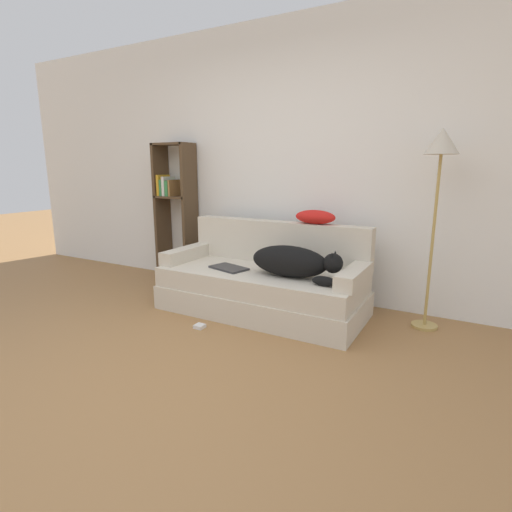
{
  "coord_description": "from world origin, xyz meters",
  "views": [
    {
      "loc": [
        1.71,
        -1.49,
        1.31
      ],
      "look_at": [
        0.06,
        1.48,
        0.55
      ],
      "focal_mm": 28.0,
      "sensor_mm": 36.0,
      "label": 1
    }
  ],
  "objects_px": {
    "laptop": "(229,268)",
    "power_adapter": "(200,326)",
    "couch": "(261,292)",
    "bookshelf": "(175,204)",
    "floor_lamp": "(440,161)",
    "dog": "(293,262)",
    "throw_pillow": "(315,217)"
  },
  "relations": [
    {
      "from": "couch",
      "to": "floor_lamp",
      "type": "height_order",
      "value": "floor_lamp"
    },
    {
      "from": "bookshelf",
      "to": "dog",
      "type": "bearing_deg",
      "value": -17.95
    },
    {
      "from": "throw_pillow",
      "to": "dog",
      "type": "bearing_deg",
      "value": -93.24
    },
    {
      "from": "dog",
      "to": "throw_pillow",
      "type": "relative_size",
      "value": 2.14
    },
    {
      "from": "throw_pillow",
      "to": "laptop",
      "type": "bearing_deg",
      "value": -144.62
    },
    {
      "from": "floor_lamp",
      "to": "power_adapter",
      "type": "distance_m",
      "value": 2.3
    },
    {
      "from": "couch",
      "to": "power_adapter",
      "type": "relative_size",
      "value": 23.2
    },
    {
      "from": "throw_pillow",
      "to": "power_adapter",
      "type": "xyz_separation_m",
      "value": [
        -0.63,
        -0.94,
        -0.85
      ]
    },
    {
      "from": "dog",
      "to": "bookshelf",
      "type": "height_order",
      "value": "bookshelf"
    },
    {
      "from": "bookshelf",
      "to": "floor_lamp",
      "type": "xyz_separation_m",
      "value": [
        2.77,
        -0.15,
        0.46
      ]
    },
    {
      "from": "laptop",
      "to": "floor_lamp",
      "type": "distance_m",
      "value": 1.95
    },
    {
      "from": "laptop",
      "to": "throw_pillow",
      "type": "relative_size",
      "value": 1.02
    },
    {
      "from": "throw_pillow",
      "to": "power_adapter",
      "type": "height_order",
      "value": "throw_pillow"
    },
    {
      "from": "dog",
      "to": "floor_lamp",
      "type": "height_order",
      "value": "floor_lamp"
    },
    {
      "from": "throw_pillow",
      "to": "bookshelf",
      "type": "xyz_separation_m",
      "value": [
        -1.77,
        0.14,
        0.03
      ]
    },
    {
      "from": "laptop",
      "to": "power_adapter",
      "type": "distance_m",
      "value": 0.62
    },
    {
      "from": "bookshelf",
      "to": "power_adapter",
      "type": "relative_size",
      "value": 19.68
    },
    {
      "from": "throw_pillow",
      "to": "floor_lamp",
      "type": "relative_size",
      "value": 0.24
    },
    {
      "from": "dog",
      "to": "couch",
      "type": "bearing_deg",
      "value": 168.81
    },
    {
      "from": "dog",
      "to": "throw_pillow",
      "type": "distance_m",
      "value": 0.54
    },
    {
      "from": "couch",
      "to": "bookshelf",
      "type": "relative_size",
      "value": 1.18
    },
    {
      "from": "couch",
      "to": "floor_lamp",
      "type": "relative_size",
      "value": 1.16
    },
    {
      "from": "dog",
      "to": "power_adapter",
      "type": "xyz_separation_m",
      "value": [
        -0.61,
        -0.51,
        -0.51
      ]
    },
    {
      "from": "couch",
      "to": "bookshelf",
      "type": "xyz_separation_m",
      "value": [
        -1.4,
        0.5,
        0.7
      ]
    },
    {
      "from": "power_adapter",
      "to": "throw_pillow",
      "type": "bearing_deg",
      "value": 56.08
    },
    {
      "from": "couch",
      "to": "power_adapter",
      "type": "distance_m",
      "value": 0.66
    },
    {
      "from": "dog",
      "to": "throw_pillow",
      "type": "height_order",
      "value": "throw_pillow"
    },
    {
      "from": "dog",
      "to": "floor_lamp",
      "type": "bearing_deg",
      "value": 22.27
    },
    {
      "from": "bookshelf",
      "to": "throw_pillow",
      "type": "bearing_deg",
      "value": -4.61
    },
    {
      "from": "bookshelf",
      "to": "power_adapter",
      "type": "distance_m",
      "value": 1.8
    },
    {
      "from": "laptop",
      "to": "bookshelf",
      "type": "distance_m",
      "value": 1.36
    },
    {
      "from": "laptop",
      "to": "power_adapter",
      "type": "bearing_deg",
      "value": -72.36
    }
  ]
}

